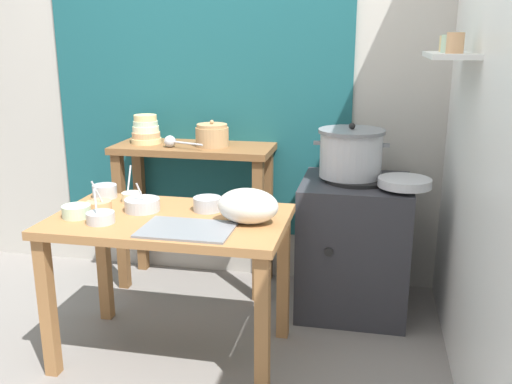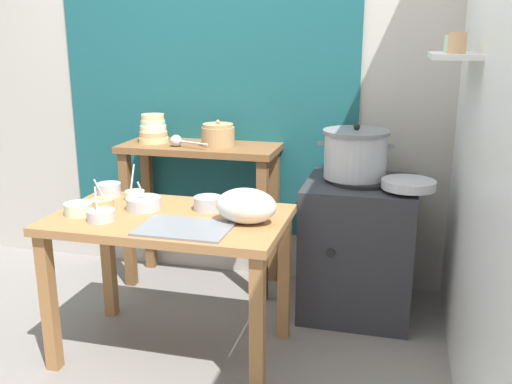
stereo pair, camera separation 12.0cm
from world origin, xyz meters
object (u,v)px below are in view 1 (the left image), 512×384
plastic_bag (248,206)px  back_shelf_table (194,181)px  prep_bowl_0 (132,196)px  prep_bowl_4 (99,205)px  clay_pot (212,135)px  wide_pan (405,182)px  prep_bowl_6 (105,191)px  bowl_stack_enamel (146,131)px  prep_bowl_3 (142,204)px  steamer_pot (351,153)px  prep_table (170,239)px  serving_tray (187,229)px  prep_bowl_5 (207,203)px  ladle (171,141)px  stove_block (354,245)px  prep_bowl_2 (100,217)px  prep_bowl_1 (76,211)px

plastic_bag → back_shelf_table: bearing=121.8°
back_shelf_table → prep_bowl_0: 0.64m
prep_bowl_0 → prep_bowl_4: prep_bowl_0 is taller
clay_pot → wide_pan: size_ratio=0.72×
back_shelf_table → prep_bowl_6: back_shelf_table is taller
bowl_stack_enamel → prep_bowl_3: (0.29, -0.78, -0.23)m
steamer_pot → wide_pan: bearing=-30.1°
prep_table → clay_pot: clay_pot is taller
prep_bowl_3 → steamer_pot: bearing=34.4°
wide_pan → prep_bowl_3: size_ratio=1.63×
prep_table → prep_bowl_6: size_ratio=8.75×
wide_pan → prep_bowl_6: bearing=-168.5°
prep_table → serving_tray: size_ratio=2.75×
back_shelf_table → prep_bowl_5: (0.29, -0.70, 0.08)m
steamer_pot → bowl_stack_enamel: bearing=174.5°
steamer_pot → prep_bowl_4: steamer_pot is taller
prep_table → prep_bowl_5: prep_bowl_5 is taller
prep_table → plastic_bag: size_ratio=3.96×
prep_table → prep_bowl_0: prep_bowl_0 is taller
bowl_stack_enamel → ladle: bearing=-26.2°
stove_block → steamer_pot: bearing=153.4°
bowl_stack_enamel → prep_bowl_2: bearing=-79.9°
serving_tray → wide_pan: wide_pan is taller
wide_pan → prep_bowl_1: wide_pan is taller
prep_bowl_1 → prep_bowl_5: 0.61m
plastic_bag → prep_bowl_2: 0.67m
prep_table → prep_bowl_2: size_ratio=7.05×
prep_bowl_4 → prep_bowl_5: size_ratio=1.09×
prep_table → steamer_pot: size_ratio=2.67×
wide_pan → prep_bowl_6: wide_pan is taller
clay_pot → prep_bowl_2: bearing=-104.2°
ladle → prep_bowl_1: (-0.17, -0.83, -0.18)m
serving_tray → prep_bowl_4: prep_bowl_4 is taller
prep_bowl_1 → prep_bowl_5: size_ratio=0.96×
bowl_stack_enamel → wide_pan: (1.54, -0.29, -0.18)m
prep_table → clay_pot: bearing=91.7°
prep_bowl_1 → ladle: bearing=78.5°
back_shelf_table → serving_tray: (0.29, -1.00, 0.05)m
back_shelf_table → steamer_pot: bearing=-6.7°
ladle → prep_bowl_5: (0.40, -0.61, -0.18)m
prep_bowl_1 → prep_bowl_2: prep_bowl_2 is taller
clay_pot → prep_bowl_6: bearing=-125.4°
clay_pot → prep_bowl_4: 0.89m
steamer_pot → clay_pot: (-0.82, 0.11, 0.05)m
steamer_pot → ladle: steamer_pot is taller
back_shelf_table → serving_tray: size_ratio=2.40×
prep_bowl_2 → prep_bowl_5: prep_bowl_2 is taller
serving_tray → clay_pot: bearing=99.5°
back_shelf_table → prep_bowl_2: (-0.13, -0.98, 0.07)m
prep_table → plastic_bag: (0.38, -0.02, 0.19)m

